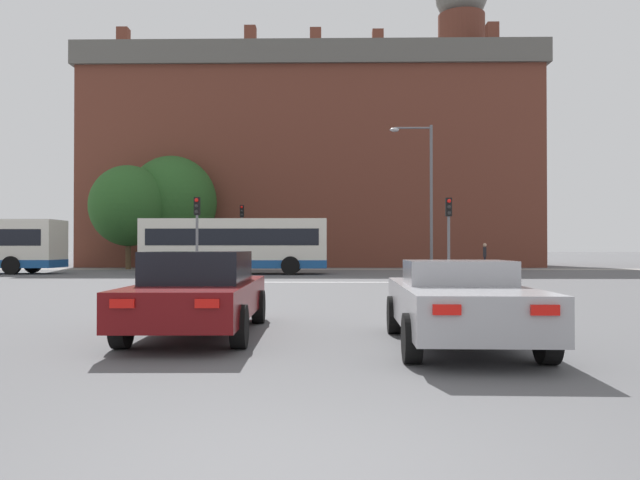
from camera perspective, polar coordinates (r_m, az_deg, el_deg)
name	(u,v)px	position (r m, az deg, el deg)	size (l,w,h in m)	color
stop_line_strip	(325,282)	(26.37, 0.42, -3.87)	(8.44, 0.30, 0.01)	silver
far_pavement	(327,269)	(42.03, 0.63, -2.69)	(69.38, 2.50, 0.01)	gray
brick_civic_building	(314,163)	(53.19, -0.51, 7.03)	(35.20, 15.42, 24.93)	brown
car_saloon_left	(200,292)	(10.77, -10.93, -4.66)	(2.01, 4.95, 1.40)	#600C0F
car_roadster_right	(459,302)	(9.51, 12.58, -5.56)	(1.98, 4.50, 1.27)	#9E9EA3
bus_crossing_lead	(235,245)	(34.79, -7.75, -0.43)	(10.13, 2.74, 3.03)	silver
traffic_light_near_left	(197,224)	(28.20, -11.19, 1.46)	(0.26, 0.31, 3.71)	slate
traffic_light_near_right	(449,225)	(27.38, 11.69, 1.39)	(0.26, 0.31, 3.61)	slate
traffic_light_far_left	(242,226)	(41.42, -7.16, 1.25)	(0.26, 0.31, 4.28)	slate
street_lamp_junction	(424,184)	(34.56, 9.53, 5.06)	(2.33, 0.36, 8.15)	slate
pedestrian_waiting	(206,253)	(43.62, -10.40, -1.17)	(0.46, 0.39, 1.84)	black
pedestrian_walking_east	(208,255)	(42.42, -10.21, -1.32)	(0.33, 0.45, 1.69)	#333851
pedestrian_walking_west	(485,254)	(42.40, 14.83, -1.26)	(0.31, 0.44, 1.75)	black
tree_by_building	(172,202)	(45.51, -13.37, 3.36)	(6.28, 6.28, 7.97)	#4C3823
tree_kerbside	(128,206)	(43.91, -17.11, 3.01)	(5.18, 5.18, 7.01)	#4C3823
tree_distant	(166,212)	(46.39, -13.87, 2.46)	(3.79, 3.79, 6.01)	#4C3823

